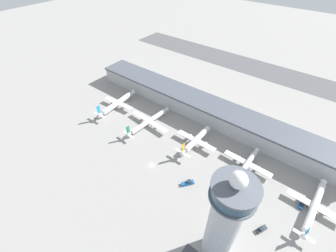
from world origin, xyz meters
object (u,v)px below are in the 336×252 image
control_tower (224,221)px  airplane_gate_charlie (196,140)px  airplane_gate_alpha (118,103)px  airplane_gate_delta (247,164)px  airplane_gate_echo (314,207)px  service_truck_catering (302,204)px  service_truck_baggage (261,229)px  airplane_gate_bravo (149,121)px  service_truck_fuel (188,183)px

control_tower → airplane_gate_charlie: control_tower is taller
airplane_gate_alpha → airplane_gate_delta: size_ratio=1.34×
airplane_gate_echo → service_truck_catering: bearing=-176.5°
control_tower → service_truck_baggage: bearing=58.1°
airplane_gate_alpha → service_truck_baggage: 148.93m
airplane_gate_charlie → service_truck_baggage: (63.55, -32.53, -3.83)m
airplane_gate_charlie → service_truck_baggage: 71.50m
airplane_gate_alpha → airplane_gate_delta: (121.88, 6.42, -0.77)m
airplane_gate_charlie → control_tower: bearing=-49.7°
airplane_gate_alpha → airplane_gate_delta: 122.05m
airplane_gate_charlie → airplane_gate_delta: airplane_gate_charlie is taller
airplane_gate_charlie → airplane_gate_delta: size_ratio=1.02×
airplane_gate_charlie → service_truck_catering: size_ratio=4.97×
control_tower → airplane_gate_bravo: 108.62m
service_truck_fuel → airplane_gate_delta: bearing=56.0°
control_tower → service_truck_fuel: size_ratio=7.93×
airplane_gate_delta → airplane_gate_alpha: bearing=-177.0°
airplane_gate_bravo → airplane_gate_delta: airplane_gate_bravo is taller
airplane_gate_alpha → airplane_gate_echo: bearing=0.1°
airplane_gate_bravo → airplane_gate_alpha: bearing=177.9°
service_truck_baggage → control_tower: bearing=-121.9°
airplane_gate_charlie → service_truck_fuel: airplane_gate_charlie is taller
control_tower → service_truck_catering: bearing=61.9°
airplane_gate_bravo → airplane_gate_echo: bearing=0.7°
service_truck_catering → service_truck_baggage: bearing=-114.7°
airplane_gate_bravo → service_truck_baggage: (106.55, -27.99, -3.33)m
service_truck_fuel → service_truck_baggage: (48.25, -0.05, -0.15)m
airplane_gate_delta → airplane_gate_bravo: bearing=-174.6°
service_truck_baggage → airplane_gate_bravo: bearing=165.3°
airplane_gate_charlie → airplane_gate_delta: bearing=4.8°
airplane_gate_echo → service_truck_fuel: airplane_gate_echo is taller
airplane_gate_charlie → service_truck_baggage: size_ratio=5.03×
control_tower → service_truck_baggage: 41.62m
airplane_gate_charlie → service_truck_baggage: airplane_gate_charlie is taller
service_truck_catering → airplane_gate_echo: bearing=3.5°
control_tower → airplane_gate_delta: size_ratio=1.86×
control_tower → service_truck_baggage: size_ratio=9.15×
airplane_gate_bravo → service_truck_fuel: size_ratio=5.72×
control_tower → airplane_gate_alpha: 143.75m
airplane_gate_bravo → service_truck_fuel: 64.73m
airplane_gate_bravo → service_truck_fuel: bearing=-25.6°
airplane_gate_bravo → airplane_gate_echo: 125.70m
airplane_gate_echo → service_truck_fuel: size_ratio=5.60×
airplane_gate_alpha → airplane_gate_delta: airplane_gate_alpha is taller
airplane_gate_bravo → control_tower: bearing=-29.9°
service_truck_catering → service_truck_baggage: size_ratio=1.01×
airplane_gate_alpha → service_truck_baggage: size_ratio=6.57×
airplane_gate_alpha → airplane_gate_echo: airplane_gate_alpha is taller
airplane_gate_echo → service_truck_fuel: (-67.38, -29.58, -3.01)m
control_tower → service_truck_catering: 67.93m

